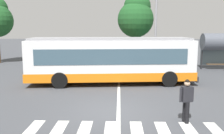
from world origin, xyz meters
TOP-DOWN VIEW (x-y plane):
  - ground_plane at (0.00, 0.00)m, footprint 160.00×160.00m
  - city_transit_bus at (-0.19, 5.52)m, footprint 11.13×3.56m
  - pedestrian_crossing_street at (2.97, -1.32)m, footprint 0.57×0.36m
  - parked_car_blue at (-4.33, 13.42)m, footprint 2.02×4.57m
  - parked_car_red at (-1.44, 13.54)m, footprint 2.29×4.67m
  - parked_car_champagne at (1.28, 13.23)m, footprint 2.20×4.64m
  - parked_car_teal at (3.91, 13.68)m, footprint 2.37×4.69m
  - parked_car_black at (6.45, 13.22)m, footprint 2.35×4.69m
  - twin_arm_street_lamp at (3.62, 11.74)m, footprint 5.07×0.32m
  - background_tree_right at (2.22, 17.50)m, footprint 4.06×4.06m
  - lane_center_line at (0.35, 2.00)m, footprint 0.16×24.00m

SIDE VIEW (x-z plane):
  - ground_plane at x=0.00m, z-range 0.00..0.00m
  - lane_center_line at x=0.35m, z-range 0.00..0.01m
  - parked_car_blue at x=-4.33m, z-range 0.09..1.44m
  - parked_car_red at x=-1.44m, z-range 0.09..1.44m
  - parked_car_champagne at x=1.28m, z-range 0.09..1.44m
  - parked_car_teal at x=3.91m, z-range 0.09..1.44m
  - parked_car_black at x=6.45m, z-range 0.09..1.44m
  - pedestrian_crossing_street at x=2.97m, z-range 0.11..1.83m
  - city_transit_bus at x=-0.19m, z-range 0.06..3.12m
  - background_tree_right at x=2.22m, z-range 1.28..8.92m
  - twin_arm_street_lamp at x=3.62m, z-range 1.11..10.93m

